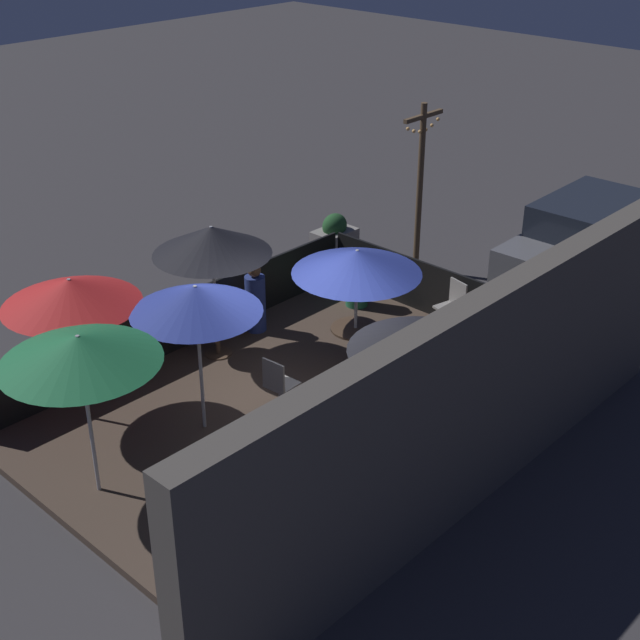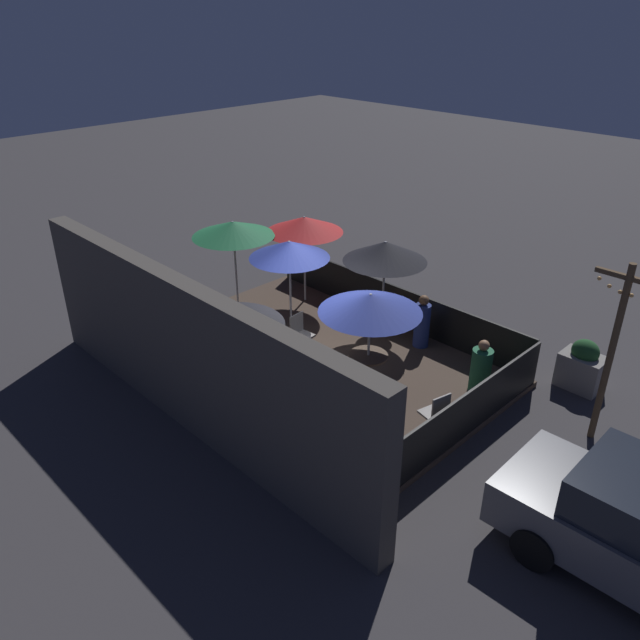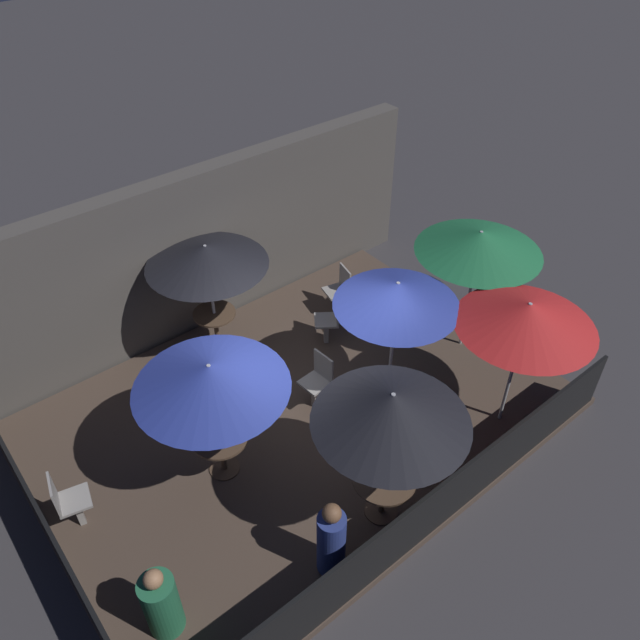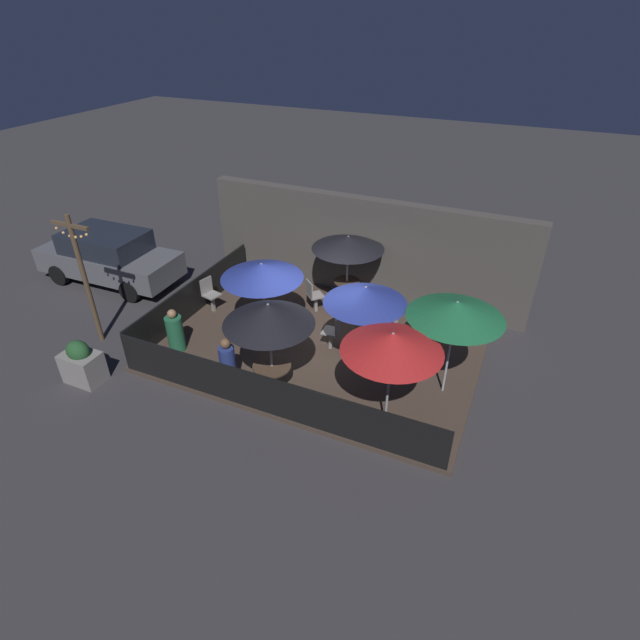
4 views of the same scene
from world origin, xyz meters
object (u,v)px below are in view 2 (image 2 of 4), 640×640
patio_umbrella_3 (233,229)px  patron_1 (422,323)px  patio_umbrella_1 (370,303)px  patio_umbrella_5 (289,250)px  patio_umbrella_2 (385,252)px  patio_chair_4 (233,333)px  patio_umbrella_0 (231,317)px  patron_0 (481,369)px  dining_table_0 (236,379)px  light_post (613,345)px  patio_chair_2 (192,332)px  patio_chair_3 (301,334)px  dining_table_2 (382,310)px  patio_umbrella_4 (304,225)px  dining_table_1 (368,361)px  planter_box (582,366)px  patio_chair_0 (436,414)px  patio_chair_1 (289,379)px

patio_umbrella_3 → patron_1: patio_umbrella_3 is taller
patio_umbrella_1 → patio_umbrella_5: (2.77, -0.44, 0.21)m
patio_umbrella_2 → patio_chair_4: (1.65, 3.04, -1.50)m
patio_umbrella_0 → patron_0: patio_umbrella_0 is taller
patio_umbrella_0 → patio_umbrella_3: patio_umbrella_3 is taller
patio_umbrella_5 → dining_table_0: bearing=117.9°
dining_table_0 → patron_1: 4.48m
patio_umbrella_3 → patio_chair_4: (-1.74, 1.48, -1.57)m
patio_umbrella_0 → patio_chair_4: patio_umbrella_0 is taller
patio_chair_4 → light_post: light_post is taller
patio_umbrella_0 → dining_table_0: bearing=97.1°
patio_chair_2 → light_post: (-7.47, -3.50, 1.30)m
patron_0 → light_post: 2.56m
patio_chair_3 → patio_chair_4: 1.47m
patio_umbrella_5 → dining_table_0: (-1.44, 2.72, -1.47)m
patio_umbrella_5 → dining_table_2: patio_umbrella_5 is taller
patio_umbrella_2 → light_post: 5.12m
patio_chair_3 → light_post: size_ratio=0.28×
dining_table_2 → patron_0: patron_0 is taller
patio_umbrella_4 → dining_table_1: size_ratio=2.85×
patio_umbrella_5 → patron_0: bearing=-167.4°
dining_table_2 → patio_umbrella_0: bearing=88.9°
patio_umbrella_0 → planter_box: bearing=-128.2°
dining_table_1 → patio_chair_0: 2.02m
patio_umbrella_3 → patio_chair_1: size_ratio=2.38×
dining_table_2 → patron_1: patron_1 is taller
patio_umbrella_2 → patio_chair_0: bearing=143.7°
dining_table_0 → dining_table_1: (-1.33, -2.28, -0.02)m
dining_table_2 → planter_box: 4.40m
dining_table_0 → patio_chair_2: 2.35m
patio_chair_3 → planter_box: 5.81m
patio_umbrella_1 → patio_umbrella_3: patio_umbrella_3 is taller
patio_chair_1 → patron_1: (-0.41, -3.60, 0.03)m
dining_table_1 → patio_chair_0: patio_chair_0 is taller
patio_umbrella_0 → dining_table_0: size_ratio=2.80×
patio_umbrella_3 → patio_chair_1: 4.68m
patio_chair_2 → patio_chair_3: 2.39m
dining_table_0 → patio_umbrella_5: bearing=-62.1°
patio_umbrella_3 → patron_0: bearing=-170.1°
dining_table_0 → patio_chair_0: 3.77m
patio_chair_3 → patio_umbrella_0: bearing=-81.3°
dining_table_2 → patio_chair_0: bearing=143.7°
patio_umbrella_4 → light_post: (-7.65, 0.09, -0.25)m
patio_chair_0 → patron_0: bearing=-68.4°
patio_umbrella_1 → patron_0: patio_umbrella_1 is taller
patio_umbrella_0 → patio_chair_2: size_ratio=2.29×
patio_umbrella_3 → dining_table_0: bearing=141.7°
dining_table_0 → patio_umbrella_3: bearing=-38.3°
dining_table_0 → patio_chair_4: size_ratio=0.78×
patio_chair_0 → planter_box: bearing=-92.4°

